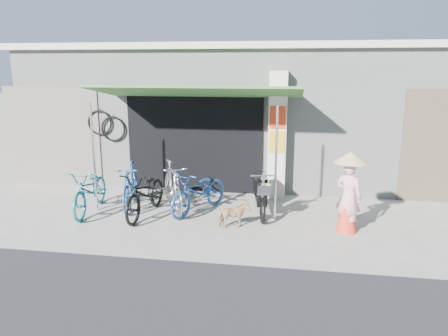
% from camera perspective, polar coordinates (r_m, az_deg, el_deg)
% --- Properties ---
extents(ground, '(80.00, 80.00, 0.00)m').
position_cam_1_polar(ground, '(8.55, 0.26, -8.11)').
color(ground, '#A39E93').
rests_on(ground, ground).
extents(bicycle_shop, '(12.30, 5.30, 3.66)m').
position_cam_1_polar(bicycle_shop, '(13.08, 3.74, 7.57)').
color(bicycle_shop, '#9EA29A').
rests_on(bicycle_shop, ground).
extents(shop_pillar, '(0.42, 0.44, 3.00)m').
position_cam_1_polar(shop_pillar, '(10.45, 6.99, 4.24)').
color(shop_pillar, beige).
rests_on(shop_pillar, ground).
extents(awning, '(4.60, 1.88, 2.72)m').
position_cam_1_polar(awning, '(9.75, -3.55, 9.69)').
color(awning, '#33652D').
rests_on(awning, ground).
extents(neighbour_left, '(2.60, 0.06, 2.60)m').
position_cam_1_polar(neighbour_left, '(12.31, -21.42, 3.83)').
color(neighbour_left, '#6B665B').
rests_on(neighbour_left, ground).
extents(bike_teal, '(0.86, 1.95, 0.99)m').
position_cam_1_polar(bike_teal, '(9.85, -17.04, -2.76)').
color(bike_teal, '#1C737F').
rests_on(bike_teal, ground).
extents(bike_blue, '(0.77, 1.73, 1.01)m').
position_cam_1_polar(bike_blue, '(9.95, -12.13, -2.27)').
color(bike_blue, '#21579A').
rests_on(bike_blue, ground).
extents(bike_black, '(0.79, 1.92, 0.99)m').
position_cam_1_polar(bike_black, '(9.34, -10.17, -3.25)').
color(bike_black, black).
rests_on(bike_black, ground).
extents(bike_silver, '(1.28, 1.84, 1.09)m').
position_cam_1_polar(bike_silver, '(9.60, -6.70, -2.38)').
color(bike_silver, '#A3A4A8').
rests_on(bike_silver, ground).
extents(bike_navy, '(1.36, 1.90, 0.95)m').
position_cam_1_polar(bike_navy, '(9.43, -3.24, -3.03)').
color(bike_navy, '#1E478C').
rests_on(bike_navy, ground).
extents(street_dog, '(0.68, 0.54, 0.52)m').
position_cam_1_polar(street_dog, '(8.55, 1.23, -6.23)').
color(street_dog, tan).
rests_on(street_dog, ground).
extents(moped, '(0.56, 1.77, 1.01)m').
position_cam_1_polar(moped, '(9.42, 4.76, -3.18)').
color(moped, black).
rests_on(moped, ground).
extents(nun, '(0.64, 0.64, 1.57)m').
position_cam_1_polar(nun, '(8.55, 15.97, -3.02)').
color(nun, pink).
rests_on(nun, ground).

